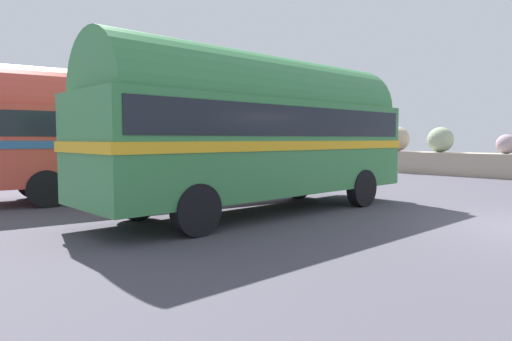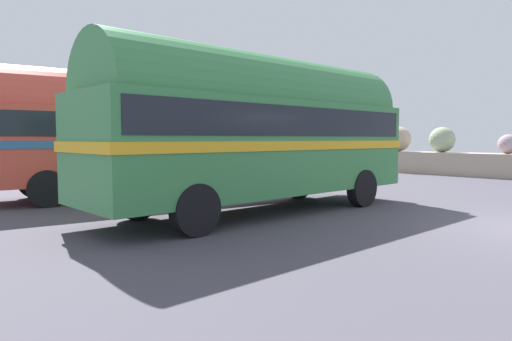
% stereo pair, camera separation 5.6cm
% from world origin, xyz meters
% --- Properties ---
extents(vintage_coach, '(2.56, 8.62, 3.70)m').
position_xyz_m(vintage_coach, '(-5.43, -2.84, 2.05)').
color(vintage_coach, black).
rests_on(vintage_coach, ground).
extents(second_coach, '(3.70, 8.85, 3.70)m').
position_xyz_m(second_coach, '(-10.39, -3.59, 2.05)').
color(second_coach, black).
rests_on(second_coach, ground).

